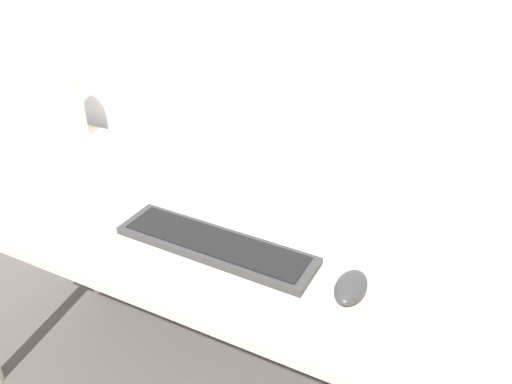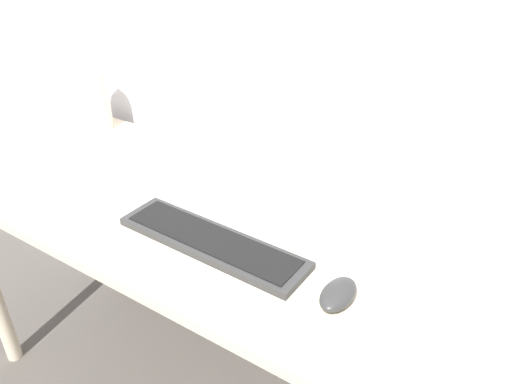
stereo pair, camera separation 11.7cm
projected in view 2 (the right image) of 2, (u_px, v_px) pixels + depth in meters
The scene contains 5 objects.
desk at pixel (197, 236), 1.35m from camera, with size 1.49×0.63×0.75m.
laptop at pixel (300, 191), 1.28m from camera, with size 0.31×0.23×0.23m.
keyboard at pixel (212, 242), 1.15m from camera, with size 0.48×0.13×0.02m.
mouse at pixel (338, 294), 0.99m from camera, with size 0.06×0.11×0.03m.
vase at pixel (90, 90), 1.68m from camera, with size 0.12×0.12×0.28m.
Camera 2 is at (0.74, -0.51, 1.44)m, focal length 35.00 mm.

